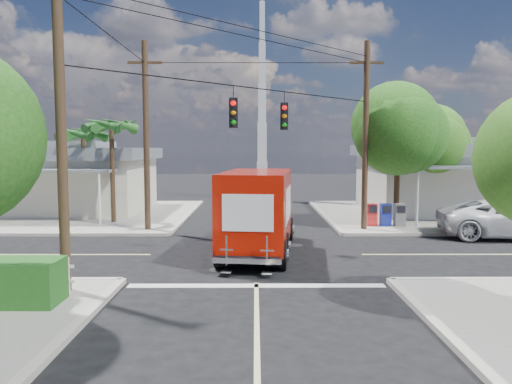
{
  "coord_description": "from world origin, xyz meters",
  "views": [
    {
      "loc": [
        -0.04,
        -18.55,
        4.0
      ],
      "look_at": [
        0.0,
        2.0,
        2.2
      ],
      "focal_mm": 35.0,
      "sensor_mm": 36.0,
      "label": 1
    }
  ],
  "objects": [
    {
      "name": "tree_ne_back",
      "position": [
        9.81,
        8.96,
        4.19
      ],
      "size": [
        3.77,
        3.66,
        5.82
      ],
      "color": "#422D1C",
      "rests_on": "sidewalk_ne"
    },
    {
      "name": "parked_car",
      "position": [
        11.4,
        3.48,
        0.86
      ],
      "size": [
        6.46,
        3.58,
        1.71
      ],
      "primitive_type": "imported",
      "rotation": [
        0.0,
        0.0,
        1.45
      ],
      "color": "silver",
      "rests_on": "ground"
    },
    {
      "name": "utility_poles",
      "position": [
        -1.58,
        1.6,
        4.67
      ],
      "size": [
        12.0,
        10.68,
        9.0
      ],
      "color": "#473321",
      "rests_on": "ground"
    },
    {
      "name": "sidewalk_nw",
      "position": [
        -10.88,
        10.88,
        0.07
      ],
      "size": [
        14.12,
        14.12,
        0.14
      ],
      "color": "gray",
      "rests_on": "ground"
    },
    {
      "name": "sidewalk_ne",
      "position": [
        10.88,
        10.88,
        0.07
      ],
      "size": [
        14.12,
        14.12,
        0.14
      ],
      "color": "gray",
      "rests_on": "ground"
    },
    {
      "name": "palm_nw_back",
      "position": [
        -9.5,
        9.0,
        4.67
      ],
      "size": [
        3.01,
        3.08,
        5.19
      ],
      "color": "#422D1C",
      "rests_on": "sidewalk_nw"
    },
    {
      "name": "delivery_truck",
      "position": [
        0.1,
        0.2,
        1.61
      ],
      "size": [
        3.06,
        7.51,
        3.17
      ],
      "color": "black",
      "rests_on": "ground"
    },
    {
      "name": "tree_ne_front",
      "position": [
        7.21,
        6.76,
        4.77
      ],
      "size": [
        4.21,
        4.14,
        6.66
      ],
      "color": "#422D1C",
      "rests_on": "sidewalk_ne"
    },
    {
      "name": "road_markings",
      "position": [
        0.0,
        -1.47,
        0.01
      ],
      "size": [
        32.0,
        32.0,
        0.01
      ],
      "color": "beige",
      "rests_on": "ground"
    },
    {
      "name": "palm_nw_front",
      "position": [
        -7.5,
        7.5,
        5.04
      ],
      "size": [
        3.01,
        3.08,
        5.59
      ],
      "color": "#422D1C",
      "rests_on": "sidewalk_nw"
    },
    {
      "name": "ground",
      "position": [
        0.0,
        0.0,
        0.0
      ],
      "size": [
        120.0,
        120.0,
        0.0
      ],
      "primitive_type": "plane",
      "color": "black",
      "rests_on": "ground"
    },
    {
      "name": "building_ne",
      "position": [
        12.5,
        11.97,
        2.32
      ],
      "size": [
        11.8,
        10.2,
        4.5
      ],
      "color": "beige",
      "rests_on": "sidewalk_ne"
    },
    {
      "name": "vending_boxes",
      "position": [
        6.5,
        6.2,
        0.69
      ],
      "size": [
        1.9,
        0.5,
        1.1
      ],
      "color": "red",
      "rests_on": "sidewalk_ne"
    },
    {
      "name": "radio_tower",
      "position": [
        0.5,
        20.0,
        5.64
      ],
      "size": [
        0.8,
        0.8,
        17.0
      ],
      "color": "silver",
      "rests_on": "ground"
    },
    {
      "name": "building_nw",
      "position": [
        -12.0,
        12.46,
        2.22
      ],
      "size": [
        10.8,
        10.2,
        4.3
      ],
      "color": "beige",
      "rests_on": "sidewalk_nw"
    }
  ]
}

